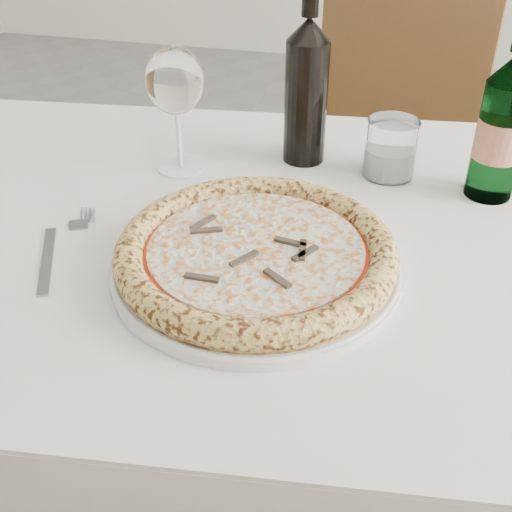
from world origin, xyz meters
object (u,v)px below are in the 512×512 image
object	(u,v)px
pizza	(256,252)
wine_bottle	(306,90)
wine_glass	(175,84)
dining_table	(273,285)
plate	(256,264)
chair_far	(383,151)
tumbler	(390,152)
beer_bottle	(502,128)

from	to	relation	value
pizza	wine_bottle	bearing A→B (deg)	89.68
pizza	wine_glass	size ratio (longest dim) A/B	1.78
dining_table	plate	world-z (taller)	plate
chair_far	wine_bottle	size ratio (longest dim) A/B	3.48
wine_bottle	tumbler	bearing A→B (deg)	-9.41
pizza	tumbler	size ratio (longest dim) A/B	3.86
beer_bottle	chair_far	bearing A→B (deg)	106.13
chair_far	tumbler	world-z (taller)	chair_far
chair_far	beer_bottle	world-z (taller)	beer_bottle
dining_table	beer_bottle	world-z (taller)	beer_bottle
pizza	tumbler	bearing A→B (deg)	64.65
dining_table	beer_bottle	bearing A→B (deg)	29.74
wine_glass	pizza	bearing A→B (deg)	-52.65
pizza	wine_glass	world-z (taller)	wine_glass
tumbler	beer_bottle	size ratio (longest dim) A/B	0.34
plate	pizza	size ratio (longest dim) A/B	1.04
plate	wine_bottle	xyz separation A→B (m)	(0.00, 0.31, 0.11)
plate	tumbler	xyz separation A→B (m)	(0.14, 0.29, 0.03)
dining_table	tumbler	distance (m)	0.27
plate	tumbler	distance (m)	0.32
pizza	wine_glass	xyz separation A→B (m)	(-0.18, 0.23, 0.11)
wine_glass	wine_bottle	bearing A→B (deg)	23.98
dining_table	plate	xyz separation A→B (m)	(0.00, -0.10, 0.11)
dining_table	wine_glass	distance (m)	0.32
wine_glass	wine_bottle	world-z (taller)	wine_bottle
chair_far	pizza	world-z (taller)	chair_far
wine_glass	beer_bottle	bearing A→B (deg)	3.62
dining_table	chair_far	bearing A→B (deg)	81.59
wine_glass	beer_bottle	world-z (taller)	beer_bottle
pizza	wine_bottle	xyz separation A→B (m)	(0.00, 0.31, 0.09)
beer_bottle	wine_bottle	size ratio (longest dim) A/B	0.96
pizza	wine_glass	distance (m)	0.31
beer_bottle	tumbler	bearing A→B (deg)	169.02
tumbler	beer_bottle	distance (m)	0.16
plate	wine_glass	size ratio (longest dim) A/B	1.85
plate	wine_bottle	world-z (taller)	wine_bottle
chair_far	plate	xyz separation A→B (m)	(-0.11, -0.85, 0.23)
wine_glass	wine_bottle	distance (m)	0.20
tumbler	wine_glass	bearing A→B (deg)	-169.69
pizza	wine_bottle	size ratio (longest dim) A/B	1.26
beer_bottle	wine_bottle	xyz separation A→B (m)	(-0.28, 0.05, 0.01)
pizza	beer_bottle	size ratio (longest dim) A/B	1.30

